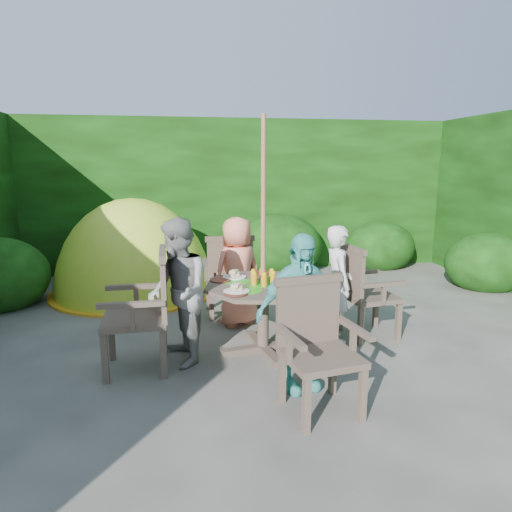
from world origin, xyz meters
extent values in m
plane|color=#45423D|center=(0.00, 0.00, 0.00)|extent=(60.00, 60.00, 0.00)
cube|color=black|center=(0.00, 4.00, 1.25)|extent=(9.00, 1.00, 2.50)
cylinder|color=#3F3229|center=(-0.28, 0.06, 0.31)|extent=(0.11, 0.11, 0.62)
cube|color=#3F3229|center=(-0.28, 0.06, 0.03)|extent=(0.83, 0.24, 0.06)
cube|color=#3F3229|center=(-0.28, 0.06, 0.03)|extent=(0.24, 0.83, 0.06)
cylinder|color=#3F3229|center=(-0.28, 0.06, 0.64)|extent=(1.32, 1.32, 0.04)
cylinder|color=green|center=(-0.45, -0.14, 0.66)|extent=(0.26, 0.26, 0.00)
cylinder|color=green|center=(-0.05, -0.07, 0.66)|extent=(0.26, 0.26, 0.00)
cylinder|color=green|center=(-0.51, 0.18, 0.66)|extent=(0.26, 0.26, 0.00)
cylinder|color=green|center=(-0.11, 0.26, 0.66)|extent=(0.26, 0.26, 0.00)
cylinder|color=green|center=(-0.28, 0.06, 0.66)|extent=(0.26, 0.26, 0.00)
cylinder|color=white|center=(0.00, 0.29, 0.67)|extent=(0.23, 0.23, 0.01)
cylinder|color=white|center=(-0.52, 0.34, 0.67)|extent=(0.23, 0.23, 0.01)
cylinder|color=white|center=(-0.56, -0.18, 0.67)|extent=(0.23, 0.23, 0.01)
cylinder|color=white|center=(-0.04, -0.22, 0.67)|extent=(0.23, 0.23, 0.01)
cylinder|color=#A9300B|center=(0.14, 0.13, 0.67)|extent=(0.20, 0.20, 0.01)
cylinder|color=#A9300B|center=(-0.22, 0.48, 0.67)|extent=(0.20, 0.20, 0.01)
cylinder|color=#A9300B|center=(-0.66, 0.24, 0.67)|extent=(0.20, 0.20, 0.01)
cylinder|color=#A9300B|center=(-0.57, -0.25, 0.67)|extent=(0.20, 0.20, 0.01)
cylinder|color=#A9300B|center=(-0.08, -0.32, 0.67)|extent=(0.20, 0.20, 0.01)
cylinder|color=#52A740|center=(-0.09, 0.14, 0.69)|extent=(0.17, 0.17, 0.06)
cylinder|color=brown|center=(-0.28, 0.06, 1.10)|extent=(0.05, 0.05, 2.20)
cube|color=#3F3229|center=(0.88, 0.27, 0.42)|extent=(0.55, 0.57, 0.05)
cube|color=#3F3229|center=(1.12, 0.08, 0.21)|extent=(0.05, 0.05, 0.41)
cube|color=#3F3229|center=(1.07, 0.51, 0.21)|extent=(0.05, 0.05, 0.41)
cube|color=#3F3229|center=(0.70, 0.03, 0.21)|extent=(0.05, 0.05, 0.41)
cube|color=#3F3229|center=(0.64, 0.45, 0.21)|extent=(0.05, 0.05, 0.41)
cube|color=#3F3229|center=(0.65, 0.24, 0.68)|extent=(0.10, 0.51, 0.49)
cube|color=#3F3229|center=(0.91, 0.02, 0.62)|extent=(0.49, 0.11, 0.04)
cube|color=#3F3229|center=(0.85, 0.52, 0.62)|extent=(0.49, 0.11, 0.04)
cube|color=#3F3229|center=(-1.44, -0.15, 0.46)|extent=(0.55, 0.57, 0.05)
cube|color=#3F3229|center=(-1.68, 0.07, 0.22)|extent=(0.05, 0.05, 0.45)
cube|color=#3F3229|center=(-1.67, -0.39, 0.22)|extent=(0.05, 0.05, 0.45)
cube|color=#3F3229|center=(-1.21, 0.09, 0.22)|extent=(0.05, 0.05, 0.45)
cube|color=#3F3229|center=(-1.20, -0.38, 0.22)|extent=(0.05, 0.05, 0.45)
cube|color=#3F3229|center=(-1.18, -0.15, 0.74)|extent=(0.06, 0.55, 0.53)
cube|color=#3F3229|center=(-1.45, 0.12, 0.67)|extent=(0.53, 0.07, 0.04)
cube|color=#3F3229|center=(-1.43, -0.43, 0.67)|extent=(0.53, 0.07, 0.04)
cube|color=#3F3229|center=(-0.49, 1.22, 0.43)|extent=(0.52, 0.50, 0.05)
cube|color=#3F3229|center=(-0.27, 1.44, 0.21)|extent=(0.05, 0.05, 0.42)
cube|color=#3F3229|center=(-0.71, 1.43, 0.21)|extent=(0.05, 0.05, 0.42)
cube|color=#3F3229|center=(-0.27, 1.00, 0.21)|extent=(0.05, 0.05, 0.42)
cube|color=#3F3229|center=(-0.70, 1.00, 0.21)|extent=(0.05, 0.05, 0.42)
cube|color=#3F3229|center=(-0.49, 0.98, 0.69)|extent=(0.52, 0.05, 0.49)
cube|color=#3F3229|center=(-0.23, 1.22, 0.62)|extent=(0.06, 0.50, 0.04)
cube|color=#3F3229|center=(-0.75, 1.21, 0.62)|extent=(0.06, 0.50, 0.04)
cube|color=#3F3229|center=(-0.07, -1.10, 0.42)|extent=(0.58, 0.56, 0.05)
cube|color=#3F3229|center=(-0.24, -1.35, 0.20)|extent=(0.06, 0.06, 0.41)
cube|color=#3F3229|center=(0.18, -1.28, 0.20)|extent=(0.06, 0.06, 0.41)
cube|color=#3F3229|center=(-0.31, -0.93, 0.20)|extent=(0.06, 0.06, 0.41)
cube|color=#3F3229|center=(0.11, -0.86, 0.20)|extent=(0.06, 0.06, 0.41)
cube|color=#3F3229|center=(-0.11, -0.87, 0.68)|extent=(0.50, 0.12, 0.48)
cube|color=#3F3229|center=(-0.32, -1.15, 0.61)|extent=(0.13, 0.49, 0.04)
cube|color=#3F3229|center=(0.18, -1.06, 0.61)|extent=(0.13, 0.49, 0.04)
imported|color=silver|center=(0.51, 0.20, 0.59)|extent=(0.29, 0.43, 1.18)
imported|color=gray|center=(-1.07, -0.09, 0.66)|extent=(0.62, 0.73, 1.31)
imported|color=#FD8868|center=(-0.42, 0.84, 0.60)|extent=(0.70, 0.60, 1.21)
imported|color=#4FB9B1|center=(-0.14, -0.73, 0.63)|extent=(0.79, 0.49, 1.26)
ellipsoid|color=#ACD929|center=(-1.68, 2.40, 0.00)|extent=(2.28, 2.28, 2.63)
ellipsoid|color=black|center=(-1.64, 1.66, 0.00)|extent=(0.76, 0.43, 0.90)
cylinder|color=orange|center=(-1.68, 2.40, 0.02)|extent=(2.30, 2.30, 0.03)
camera|label=1|loc=(-1.03, -4.02, 1.76)|focal=32.00mm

